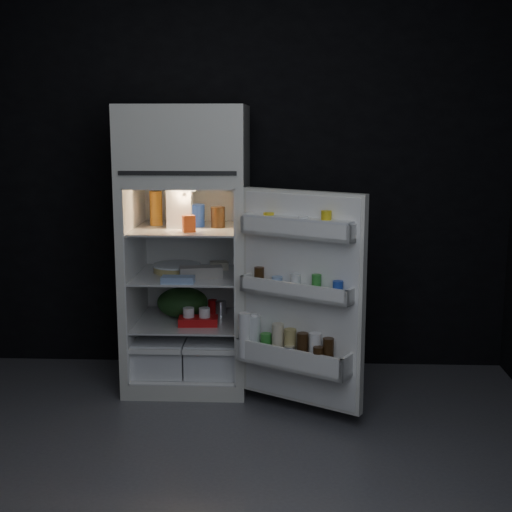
{
  "coord_description": "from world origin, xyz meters",
  "views": [
    {
      "loc": [
        0.5,
        -3.12,
        1.69
      ],
      "look_at": [
        0.32,
        1.0,
        0.9
      ],
      "focal_mm": 50.0,
      "sensor_mm": 36.0,
      "label": 1
    }
  ],
  "objects_px": {
    "egg_carton": "(201,272)",
    "refrigerator": "(188,237)",
    "fridge_door": "(298,303)",
    "yogurt_tray": "(198,321)",
    "milk_jug": "(180,208)"
  },
  "relations": [
    {
      "from": "egg_carton",
      "to": "refrigerator",
      "type": "bearing_deg",
      "value": 113.61
    },
    {
      "from": "fridge_door",
      "to": "yogurt_tray",
      "type": "relative_size",
      "value": 5.0
    },
    {
      "from": "fridge_door",
      "to": "yogurt_tray",
      "type": "xyz_separation_m",
      "value": [
        -0.62,
        0.41,
        -0.23
      ]
    },
    {
      "from": "egg_carton",
      "to": "milk_jug",
      "type": "bearing_deg",
      "value": 130.41
    },
    {
      "from": "refrigerator",
      "to": "milk_jug",
      "type": "bearing_deg",
      "value": -139.66
    },
    {
      "from": "fridge_door",
      "to": "egg_carton",
      "type": "relative_size",
      "value": 4.63
    },
    {
      "from": "egg_carton",
      "to": "yogurt_tray",
      "type": "xyz_separation_m",
      "value": [
        -0.02,
        -0.01,
        -0.31
      ]
    },
    {
      "from": "refrigerator",
      "to": "milk_jug",
      "type": "relative_size",
      "value": 7.42
    },
    {
      "from": "fridge_door",
      "to": "milk_jug",
      "type": "relative_size",
      "value": 5.08
    },
    {
      "from": "milk_jug",
      "to": "refrigerator",
      "type": "bearing_deg",
      "value": 38.42
    },
    {
      "from": "refrigerator",
      "to": "egg_carton",
      "type": "xyz_separation_m",
      "value": [
        0.1,
        -0.14,
        -0.19
      ]
    },
    {
      "from": "refrigerator",
      "to": "fridge_door",
      "type": "distance_m",
      "value": 0.94
    },
    {
      "from": "refrigerator",
      "to": "fridge_door",
      "type": "relative_size",
      "value": 1.46
    },
    {
      "from": "fridge_door",
      "to": "egg_carton",
      "type": "xyz_separation_m",
      "value": [
        -0.6,
        0.42,
        0.08
      ]
    },
    {
      "from": "milk_jug",
      "to": "egg_carton",
      "type": "distance_m",
      "value": 0.42
    }
  ]
}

